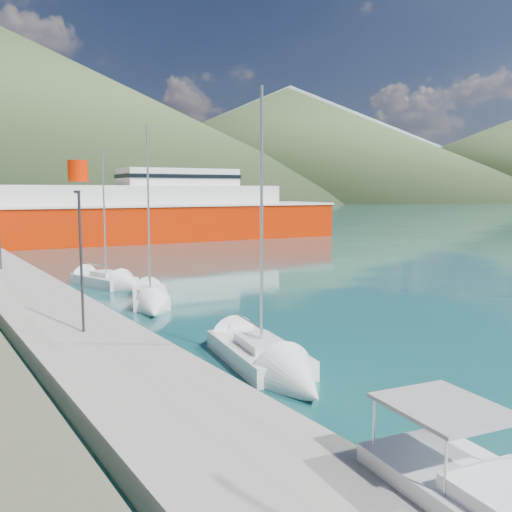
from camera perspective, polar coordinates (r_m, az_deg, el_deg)
quay at (r=37.78m, az=-21.80°, el=-3.73°), size 5.00×88.00×0.80m
hills_far at (r=651.79m, az=-18.70°, el=12.48°), size 1480.00×900.00×180.00m
hills_near at (r=401.85m, az=-15.90°, el=12.41°), size 1010.00×520.00×115.00m
lamp_posts at (r=26.09m, az=-17.56°, el=0.16°), size 0.15×44.28×6.06m
sailboat_near at (r=21.39m, az=2.19°, el=-11.25°), size 3.85×8.45×11.70m
sailboat_mid at (r=34.01m, az=-10.41°, el=-4.67°), size 4.62×8.22×11.48m
sailboat_far at (r=41.36m, az=-13.67°, el=-2.71°), size 4.15×7.74×10.85m
ferry at (r=79.03m, az=-11.52°, el=3.98°), size 57.20×15.21×11.24m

